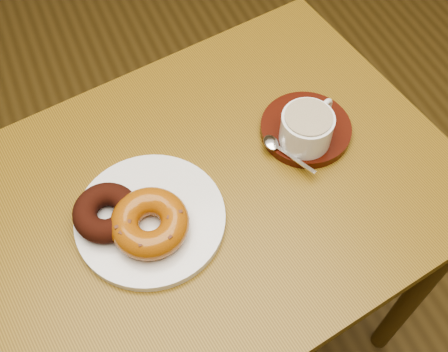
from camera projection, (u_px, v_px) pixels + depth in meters
name	position (u px, v px, depth m)	size (l,w,h in m)	color
ground	(271.00, 258.00, 1.66)	(6.00, 6.00, 0.00)	#513D19
cafe_table	(214.00, 221.00, 1.02)	(0.87, 0.71, 0.75)	brown
donut_plate	(150.00, 219.00, 0.88)	(0.24, 0.24, 0.01)	silver
donut_cinnamon	(106.00, 212.00, 0.85)	(0.10, 0.10, 0.04)	black
donut_caramel	(150.00, 223.00, 0.84)	(0.13, 0.13, 0.04)	#9C5411
saucer	(306.00, 129.00, 0.97)	(0.16, 0.16, 0.02)	#370F07
coffee_cup	(307.00, 128.00, 0.92)	(0.11, 0.09, 0.06)	silver
teaspoon	(276.00, 146.00, 0.94)	(0.05, 0.10, 0.01)	silver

